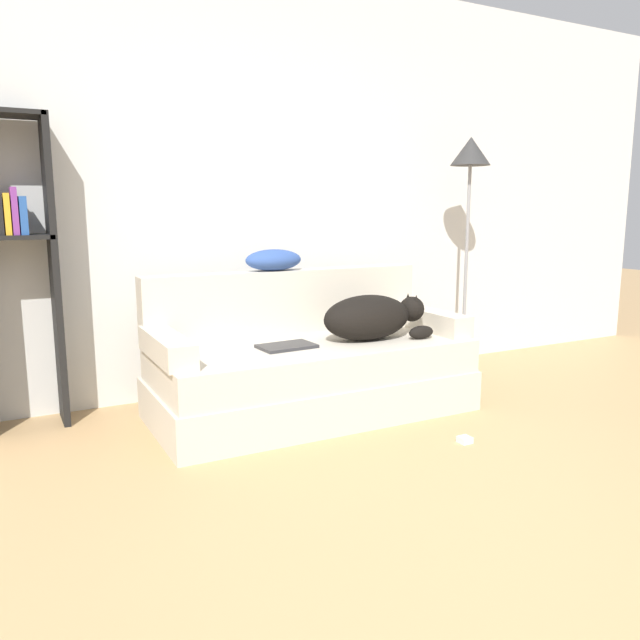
{
  "coord_description": "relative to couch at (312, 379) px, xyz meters",
  "views": [
    {
      "loc": [
        -1.44,
        -1.13,
        1.19
      ],
      "look_at": [
        0.18,
        1.93,
        0.58
      ],
      "focal_mm": 35.0,
      "sensor_mm": 36.0,
      "label": 1
    }
  ],
  "objects": [
    {
      "name": "wall_back",
      "position": [
        -0.18,
        0.73,
        1.14
      ],
      "size": [
        7.65,
        0.06,
        2.7
      ],
      "color": "silver",
      "rests_on": "ground_plane"
    },
    {
      "name": "couch_backrest",
      "position": [
        0.0,
        0.35,
        0.41
      ],
      "size": [
        1.81,
        0.15,
        0.39
      ],
      "color": "beige",
      "rests_on": "couch"
    },
    {
      "name": "dog",
      "position": [
        0.36,
        -0.08,
        0.35
      ],
      "size": [
        0.68,
        0.31,
        0.27
      ],
      "color": "black",
      "rests_on": "couch"
    },
    {
      "name": "laptop",
      "position": [
        -0.19,
        -0.05,
        0.23
      ],
      "size": [
        0.32,
        0.22,
        0.02
      ],
      "rotation": [
        0.0,
        0.0,
        0.06
      ],
      "color": "#2D2D30",
      "rests_on": "couch"
    },
    {
      "name": "couch",
      "position": [
        0.0,
        0.0,
        0.0
      ],
      "size": [
        1.85,
        0.84,
        0.43
      ],
      "color": "beige",
      "rests_on": "ground_plane"
    },
    {
      "name": "couch_arm_left",
      "position": [
        -0.85,
        -0.01,
        0.28
      ],
      "size": [
        0.15,
        0.65,
        0.13
      ],
      "color": "beige",
      "rests_on": "couch"
    },
    {
      "name": "couch_arm_right",
      "position": [
        0.85,
        -0.01,
        0.28
      ],
      "size": [
        0.15,
        0.65,
        0.13
      ],
      "color": "beige",
      "rests_on": "couch"
    },
    {
      "name": "ground_plane",
      "position": [
        -0.18,
        -2.02,
        -0.21
      ],
      "size": [
        20.0,
        20.0,
        0.0
      ],
      "primitive_type": "plane",
      "color": "tan"
    },
    {
      "name": "throw_pillow",
      "position": [
        -0.08,
        0.36,
        0.68
      ],
      "size": [
        0.36,
        0.2,
        0.13
      ],
      "color": "#335199",
      "rests_on": "couch_backrest"
    },
    {
      "name": "bookshelf",
      "position": [
        -1.51,
        0.55,
        0.75
      ],
      "size": [
        0.41,
        0.26,
        1.69
      ],
      "color": "black",
      "rests_on": "ground_plane"
    },
    {
      "name": "floor_lamp",
      "position": [
        1.41,
        0.32,
        1.21
      ],
      "size": [
        0.28,
        0.28,
        1.69
      ],
      "color": "gray",
      "rests_on": "ground_plane"
    },
    {
      "name": "power_adapter",
      "position": [
        0.48,
        -0.79,
        -0.19
      ],
      "size": [
        0.06,
        0.06,
        0.03
      ],
      "color": "silver",
      "rests_on": "ground_plane"
    }
  ]
}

